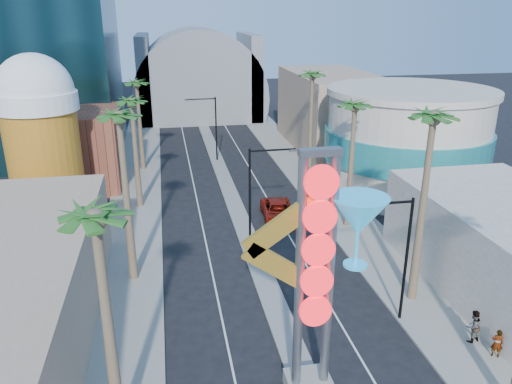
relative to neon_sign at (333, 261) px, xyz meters
name	(u,v)px	position (x,y,z in m)	size (l,w,h in m)	color
sidewalk_west	(137,189)	(-10.32, 32.04, -7.23)	(5.00, 100.00, 0.15)	gray
sidewalk_east	(310,178)	(8.68, 32.04, -7.23)	(5.00, 100.00, 0.15)	gray
median	(223,175)	(-0.82, 35.04, -7.23)	(1.60, 84.00, 0.15)	gray
brick_filler_west	(72,149)	(-16.82, 35.04, -3.31)	(10.00, 10.00, 8.00)	brown
filler_east	(331,111)	(15.18, 45.04, -2.31)	(10.00, 20.00, 10.00)	tan
beer_mug	(41,130)	(-17.82, 27.04, 0.54)	(7.00, 7.00, 14.50)	#B27717
turquoise_building	(406,141)	(17.18, 27.04, -2.06)	(16.60, 16.60, 10.60)	#B0A795
canopy	(198,92)	(-0.82, 69.04, -3.00)	(22.00, 16.00, 22.00)	slate
neon_sign	(333,261)	(0.00, 0.00, 0.00)	(6.53, 2.60, 12.55)	gray
streetlight_0	(257,187)	(-0.27, 17.04, -2.43)	(3.79, 0.25, 8.00)	black
streetlight_1	(212,123)	(-1.36, 41.04, -2.43)	(3.79, 0.25, 8.00)	black
streetlight_2	(400,250)	(5.91, 5.04, -2.47)	(3.45, 0.25, 8.00)	black
palm_0	(97,234)	(-9.82, -0.96, 2.62)	(2.40, 2.40, 11.70)	brown
palm_1	(120,129)	(-9.82, 13.04, 3.52)	(2.40, 2.40, 12.70)	brown
palm_2	(132,109)	(-9.82, 27.04, 2.17)	(2.40, 2.40, 11.20)	brown
palm_3	(137,89)	(-9.82, 39.04, 2.17)	(2.40, 2.40, 11.20)	brown
palm_5	(432,131)	(8.18, 7.04, 3.96)	(2.40, 2.40, 13.20)	brown
palm_6	(355,114)	(8.18, 19.04, 2.62)	(2.40, 2.40, 11.70)	brown
palm_7	(312,83)	(8.18, 31.04, 3.52)	(2.40, 2.40, 12.70)	brown
red_pickup	(278,211)	(2.55, 21.45, -6.48)	(2.75, 5.97, 1.66)	maroon
pedestrian_a	(497,343)	(9.85, 0.72, -6.32)	(0.61, 0.40, 1.68)	gray
pedestrian_b	(473,326)	(9.35, 2.17, -6.17)	(0.96, 0.74, 1.97)	gray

